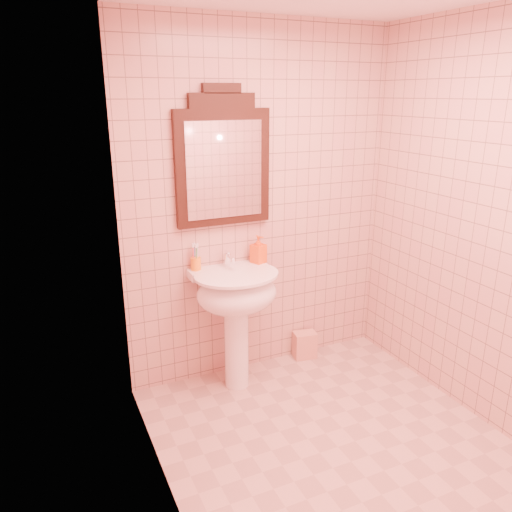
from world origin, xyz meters
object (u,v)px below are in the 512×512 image
pedestal_sink (236,301)px  soap_dispenser (258,249)px  mirror (223,162)px  toothbrush_cup (196,263)px  towel (305,345)px

pedestal_sink → soap_dispenser: (0.23, 0.14, 0.30)m
mirror → toothbrush_cup: bearing=-174.2°
pedestal_sink → toothbrush_cup: bearing=141.4°
toothbrush_cup → soap_dispenser: (0.45, -0.04, 0.05)m
toothbrush_cup → soap_dispenser: bearing=-5.1°
toothbrush_cup → pedestal_sink: bearing=-38.6°
mirror → soap_dispenser: (0.23, -0.06, -0.62)m
pedestal_sink → towel: 0.86m
soap_dispenser → towel: bearing=-21.7°
mirror → toothbrush_cup: mirror is taller
toothbrush_cup → soap_dispenser: soap_dispenser is taller
mirror → towel: 1.61m
pedestal_sink → toothbrush_cup: 0.38m
soap_dispenser → mirror: bearing=141.6°
pedestal_sink → soap_dispenser: bearing=31.0°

